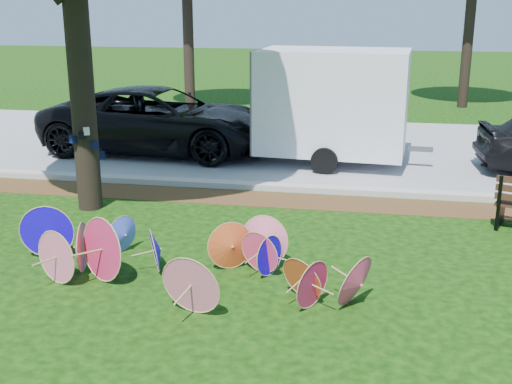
% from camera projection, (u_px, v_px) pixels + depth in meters
% --- Properties ---
extents(ground, '(90.00, 90.00, 0.00)m').
position_uv_depth(ground, '(190.00, 301.00, 8.24)').
color(ground, black).
rests_on(ground, ground).
extents(mulch_strip, '(90.00, 1.00, 0.01)m').
position_uv_depth(mulch_strip, '(254.00, 199.00, 12.48)').
color(mulch_strip, '#472D16').
rests_on(mulch_strip, ground).
extents(curb, '(90.00, 0.30, 0.12)m').
position_uv_depth(curb, '(260.00, 186.00, 13.12)').
color(curb, '#B7B5AD').
rests_on(curb, ground).
extents(street, '(90.00, 8.00, 0.01)m').
position_uv_depth(street, '(287.00, 146.00, 17.05)').
color(street, gray).
rests_on(street, ground).
extents(parasol_pile, '(5.33, 2.25, 0.91)m').
position_uv_depth(parasol_pile, '(175.00, 254.00, 8.78)').
color(parasol_pile, '#CE6279').
rests_on(parasol_pile, ground).
extents(black_van, '(5.97, 2.96, 1.63)m').
position_uv_depth(black_van, '(160.00, 120.00, 16.12)').
color(black_van, black).
rests_on(black_van, ground).
extents(cargo_trailer, '(3.50, 2.36, 2.94)m').
position_uv_depth(cargo_trailer, '(333.00, 101.00, 14.84)').
color(cargo_trailer, white).
rests_on(cargo_trailer, ground).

